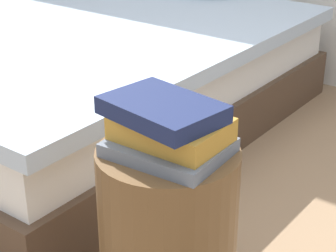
% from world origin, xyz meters
% --- Properties ---
extents(bed, '(1.54, 2.01, 0.62)m').
position_xyz_m(bed, '(-1.11, 0.86, 0.23)').
color(bed, '#4C3828').
rests_on(bed, ground_plane).
extents(side_table, '(0.35, 0.35, 0.52)m').
position_xyz_m(side_table, '(0.00, 0.00, 0.26)').
color(side_table, brown).
rests_on(side_table, ground_plane).
extents(book_slate, '(0.27, 0.22, 0.03)m').
position_xyz_m(book_slate, '(0.01, -0.01, 0.54)').
color(book_slate, slate).
rests_on(book_slate, side_table).
extents(book_ochre, '(0.25, 0.18, 0.05)m').
position_xyz_m(book_ochre, '(0.01, 0.00, 0.58)').
color(book_ochre, '#B7842D').
rests_on(book_ochre, book_slate).
extents(book_navy, '(0.29, 0.22, 0.04)m').
position_xyz_m(book_navy, '(-0.01, -0.01, 0.63)').
color(book_navy, '#19234C').
rests_on(book_navy, book_ochre).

